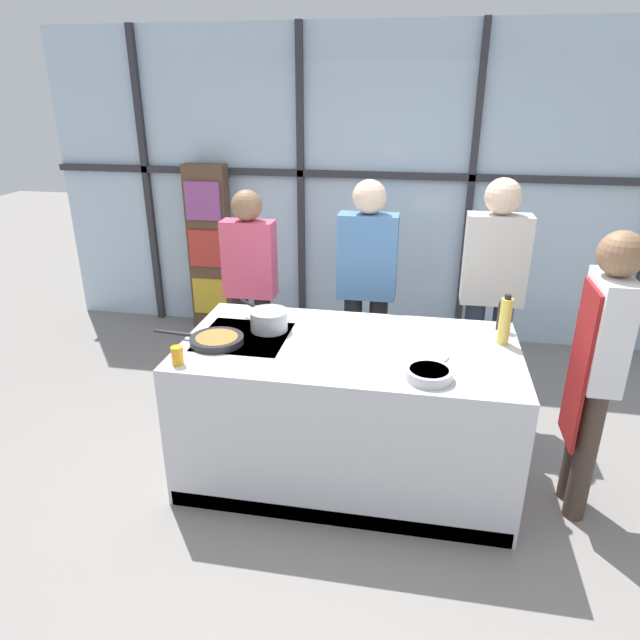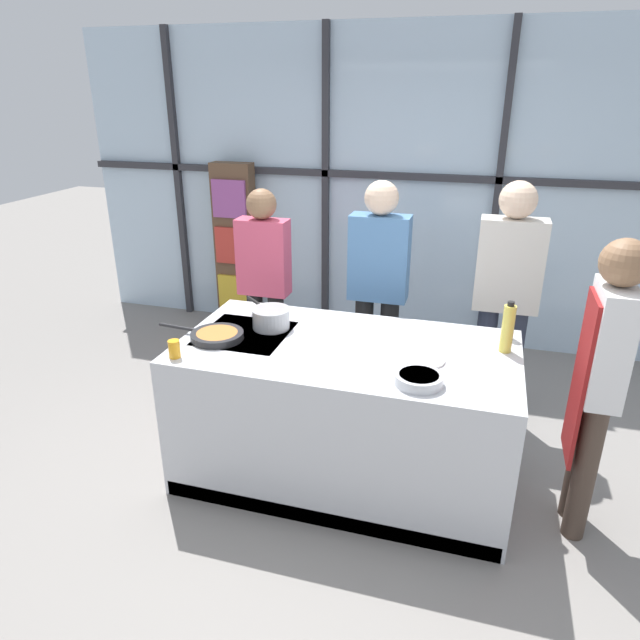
% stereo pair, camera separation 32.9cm
% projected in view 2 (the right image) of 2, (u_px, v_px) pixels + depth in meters
% --- Properties ---
extents(ground_plane, '(18.00, 18.00, 0.00)m').
position_uv_depth(ground_plane, '(344.00, 471.00, 3.65)').
color(ground_plane, gray).
extents(back_window_wall, '(6.40, 0.10, 2.80)m').
position_uv_depth(back_window_wall, '(409.00, 191.00, 5.14)').
color(back_window_wall, silver).
rests_on(back_window_wall, ground_plane).
extents(bookshelf, '(0.40, 0.19, 1.62)m').
position_uv_depth(bookshelf, '(236.00, 247.00, 5.63)').
color(bookshelf, brown).
rests_on(bookshelf, ground_plane).
extents(demo_island, '(1.96, 1.04, 0.88)m').
position_uv_depth(demo_island, '(345.00, 411.00, 3.48)').
color(demo_island, silver).
rests_on(demo_island, ground_plane).
extents(chef, '(0.23, 0.37, 1.64)m').
position_uv_depth(chef, '(600.00, 372.00, 2.85)').
color(chef, '#47382D').
rests_on(chef, ground_plane).
extents(spectator_far_left, '(0.39, 0.22, 1.60)m').
position_uv_depth(spectator_far_left, '(264.00, 278.00, 4.36)').
color(spectator_far_left, black).
rests_on(spectator_far_left, ground_plane).
extents(spectator_center_left, '(0.42, 0.24, 1.70)m').
position_uv_depth(spectator_center_left, '(378.00, 282.00, 4.11)').
color(spectator_center_left, black).
rests_on(spectator_center_left, ground_plane).
extents(spectator_center_right, '(0.43, 0.24, 1.73)m').
position_uv_depth(spectator_center_right, '(506.00, 291.00, 3.87)').
color(spectator_center_right, '#232838').
rests_on(spectator_center_right, ground_plane).
extents(frying_pan, '(0.57, 0.31, 0.04)m').
position_uv_depth(frying_pan, '(216.00, 335.00, 3.40)').
color(frying_pan, '#232326').
rests_on(frying_pan, demo_island).
extents(saucepan, '(0.37, 0.34, 0.13)m').
position_uv_depth(saucepan, '(271.00, 318.00, 3.53)').
color(saucepan, silver).
rests_on(saucepan, demo_island).
extents(white_plate, '(0.22, 0.22, 0.01)m').
position_uv_depth(white_plate, '(425.00, 360.00, 3.13)').
color(white_plate, white).
rests_on(white_plate, demo_island).
extents(mixing_bowl, '(0.25, 0.25, 0.06)m').
position_uv_depth(mixing_bowl, '(419.00, 379.00, 2.88)').
color(mixing_bowl, silver).
rests_on(mixing_bowl, demo_island).
extents(oil_bottle, '(0.07, 0.07, 0.30)m').
position_uv_depth(oil_bottle, '(508.00, 328.00, 3.19)').
color(oil_bottle, '#E0CC4C').
rests_on(oil_bottle, demo_island).
extents(pepper_grinder, '(0.06, 0.06, 0.21)m').
position_uv_depth(pepper_grinder, '(508.00, 322.00, 3.39)').
color(pepper_grinder, '#332319').
rests_on(pepper_grinder, demo_island).
extents(juice_glass_near, '(0.06, 0.06, 0.10)m').
position_uv_depth(juice_glass_near, '(174.00, 349.00, 3.15)').
color(juice_glass_near, orange).
rests_on(juice_glass_near, demo_island).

